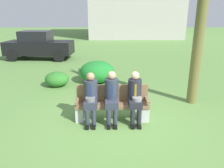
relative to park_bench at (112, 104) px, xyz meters
The scene contains 8 objects.
ground_plane 0.56m from the park_bench, 49.27° to the right, with size 80.00×80.00×0.00m, color #5D8842.
park_bench is the anchor object (origin of this frame).
seated_man_left 0.62m from the park_bench, 166.01° to the right, with size 0.34×0.72×1.27m.
seated_man_middle 0.33m from the park_bench, 97.61° to the right, with size 0.34×0.72×1.30m.
seated_man_right 0.65m from the park_bench, 13.13° to the right, with size 0.34×0.72×1.29m.
shrub_near_bench 3.27m from the park_bench, 99.35° to the left, with size 1.38×1.27×0.86m, color #1F7A2C.
shrub_mid_lawn 3.42m from the park_bench, 126.61° to the left, with size 0.90×0.82×0.56m, color #2F7528.
parked_car_near 9.04m from the park_bench, 117.92° to the left, with size 4.00×1.93×1.68m.
Camera 1 is at (-0.35, -4.90, 2.65)m, focal length 34.90 mm.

